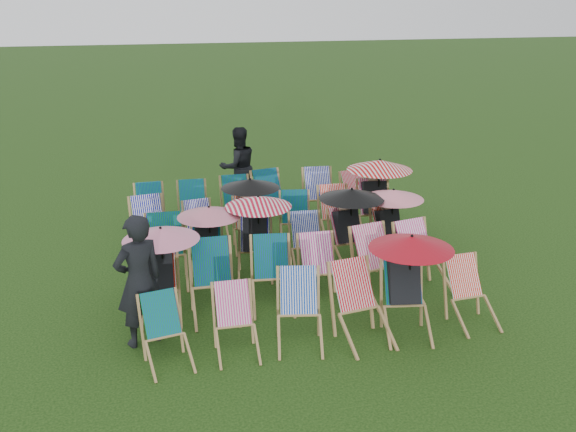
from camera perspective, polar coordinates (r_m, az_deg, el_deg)
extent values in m
plane|color=black|center=(10.59, -0.23, -5.01)|extent=(100.00, 100.00, 0.00)
cube|color=#0B743D|center=(8.23, -11.26, -8.53)|extent=(0.48, 0.39, 0.51)
cube|color=#E62E8E|center=(8.34, -4.93, -7.74)|extent=(0.44, 0.33, 0.52)
cube|color=#0834AB|center=(8.51, 0.93, -6.63)|extent=(0.54, 0.44, 0.57)
cube|color=red|center=(8.62, 5.81, -6.06)|extent=(0.57, 0.45, 0.61)
cube|color=#0A6A3D|center=(8.88, 10.16, -5.71)|extent=(0.55, 0.44, 0.59)
cube|color=black|center=(8.83, 10.23, -5.85)|extent=(0.48, 0.49, 0.61)
sphere|color=tan|center=(8.79, 10.20, -3.67)|extent=(0.22, 0.22, 0.22)
cylinder|color=black|center=(8.70, 10.79, -4.33)|extent=(0.03, 0.03, 0.72)
cone|color=#A80917|center=(8.58, 10.93, -2.32)|extent=(1.13, 1.13, 0.17)
cube|color=red|center=(9.34, 15.35, -5.14)|extent=(0.48, 0.36, 0.54)
cube|color=red|center=(9.35, -11.37, -4.66)|extent=(0.49, 0.37, 0.56)
cube|color=black|center=(9.31, -11.38, -4.78)|extent=(0.41, 0.43, 0.59)
sphere|color=tan|center=(9.28, -11.49, -2.80)|extent=(0.21, 0.21, 0.21)
cylinder|color=black|center=(9.17, -11.12, -3.38)|extent=(0.03, 0.03, 0.68)
cone|color=pink|center=(9.06, -11.24, -1.56)|extent=(1.07, 1.07, 0.17)
cube|color=#096627|center=(9.29, -6.86, -4.04)|extent=(0.54, 0.40, 0.63)
cube|color=#095F28|center=(9.49, -1.55, -3.62)|extent=(0.55, 0.43, 0.60)
cube|color=#CC288E|center=(9.67, 2.58, -3.33)|extent=(0.50, 0.37, 0.58)
cube|color=#DE2C72|center=(9.83, 7.47, -2.71)|extent=(0.60, 0.49, 0.63)
cube|color=#F0309B|center=(10.16, 11.15, -2.22)|extent=(0.59, 0.48, 0.62)
cube|color=#0B7329|center=(10.43, -10.88, -1.57)|extent=(0.55, 0.41, 0.63)
cube|color=#0A7344|center=(10.35, -7.22, -2.28)|extent=(0.48, 0.38, 0.52)
cube|color=black|center=(10.31, -7.22, -2.37)|extent=(0.41, 0.42, 0.55)
sphere|color=tan|center=(10.29, -7.28, -0.70)|extent=(0.19, 0.19, 0.19)
cylinder|color=black|center=(10.19, -6.97, -1.18)|extent=(0.03, 0.03, 0.64)
cone|color=#CC687E|center=(10.09, -7.04, 0.37)|extent=(1.00, 1.00, 0.15)
cube|color=#0A07A3|center=(10.52, -2.94, -1.52)|extent=(0.53, 0.43, 0.56)
cube|color=black|center=(10.47, -2.94, -1.62)|extent=(0.46, 0.47, 0.59)
sphere|color=tan|center=(10.46, -2.97, 0.14)|extent=(0.21, 0.21, 0.21)
cylinder|color=black|center=(10.35, -2.64, -0.36)|extent=(0.03, 0.03, 0.69)
cone|color=#B60923|center=(10.25, -2.67, 1.29)|extent=(1.08, 1.08, 0.17)
cube|color=#061A8F|center=(10.70, 1.57, -1.18)|extent=(0.49, 0.37, 0.55)
cube|color=#D12956|center=(10.88, 5.10, -0.83)|extent=(0.52, 0.42, 0.56)
cube|color=black|center=(10.84, 5.21, -0.92)|extent=(0.45, 0.46, 0.59)
sphere|color=tan|center=(10.82, 5.02, 0.79)|extent=(0.21, 0.21, 0.21)
cylinder|color=black|center=(10.74, 5.63, 0.37)|extent=(0.03, 0.03, 0.69)
cone|color=black|center=(10.65, 5.69, 1.97)|extent=(1.09, 1.09, 0.17)
cube|color=red|center=(11.15, 8.74, -0.66)|extent=(0.49, 0.38, 0.53)
cube|color=black|center=(11.11, 8.85, -0.74)|extent=(0.42, 0.43, 0.56)
sphere|color=tan|center=(11.09, 8.70, 0.84)|extent=(0.20, 0.20, 0.20)
cylinder|color=black|center=(11.02, 9.27, 0.44)|extent=(0.03, 0.03, 0.65)
cone|color=pink|center=(10.93, 9.35, 1.92)|extent=(1.03, 1.03, 0.16)
cube|color=#070796|center=(11.51, -12.38, 0.20)|extent=(0.55, 0.44, 0.61)
cube|color=#0F0795|center=(11.52, -7.98, 0.03)|extent=(0.48, 0.38, 0.53)
cube|color=red|center=(11.61, -3.64, 0.39)|extent=(0.48, 0.37, 0.54)
cube|color=black|center=(11.56, -3.62, 0.31)|extent=(0.41, 0.42, 0.57)
sphere|color=tan|center=(11.56, -3.69, 1.85)|extent=(0.20, 0.20, 0.20)
cylinder|color=black|center=(11.45, -3.34, 1.45)|extent=(0.03, 0.03, 0.66)
cone|color=black|center=(11.37, -3.37, 2.90)|extent=(1.04, 1.04, 0.16)
cube|color=#0A6A30|center=(11.77, 0.60, 0.83)|extent=(0.53, 0.42, 0.56)
cube|color=red|center=(12.01, 4.09, 1.30)|extent=(0.51, 0.39, 0.59)
cube|color=#E22D7D|center=(12.23, 7.61, 1.72)|extent=(0.58, 0.47, 0.63)
cube|color=black|center=(12.18, 7.67, 1.64)|extent=(0.51, 0.52, 0.66)
sphere|color=tan|center=(12.18, 7.63, 3.35)|extent=(0.23, 0.23, 0.23)
cylinder|color=black|center=(12.06, 8.08, 2.90)|extent=(0.03, 0.03, 0.77)
cone|color=#C1090A|center=(11.97, 8.16, 4.52)|extent=(1.21, 1.21, 0.19)
cube|color=#0A7346|center=(12.52, -12.23, 1.54)|extent=(0.48, 0.35, 0.57)
cube|color=#0B7542|center=(12.53, -8.52, 1.81)|extent=(0.50, 0.37, 0.57)
cube|color=#096321|center=(12.65, -4.69, 2.22)|extent=(0.50, 0.37, 0.59)
cube|color=#095F33|center=(12.84, -1.83, 2.70)|extent=(0.58, 0.48, 0.62)
cube|color=#071396|center=(13.03, 2.67, 2.93)|extent=(0.55, 0.42, 0.62)
cube|color=red|center=(13.23, 5.88, 2.78)|extent=(0.52, 0.42, 0.55)
imported|color=black|center=(8.40, -13.11, -5.64)|extent=(0.76, 0.65, 1.78)
imported|color=black|center=(13.65, -4.43, 4.37)|extent=(0.95, 0.81, 1.71)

